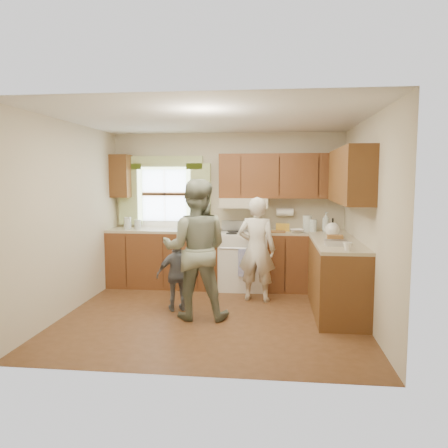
# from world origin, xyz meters

# --- Properties ---
(room) EXTENTS (3.80, 3.80, 3.80)m
(room) POSITION_xyz_m (0.00, 0.00, 1.25)
(room) COLOR #4D2E18
(room) RESTS_ON ground
(kitchen_fixtures) EXTENTS (3.80, 2.25, 2.15)m
(kitchen_fixtures) POSITION_xyz_m (0.61, 1.08, 0.84)
(kitchen_fixtures) COLOR #49230F
(kitchen_fixtures) RESTS_ON ground
(stove) EXTENTS (0.76, 0.67, 1.07)m
(stove) POSITION_xyz_m (0.30, 1.44, 0.47)
(stove) COLOR silver
(stove) RESTS_ON ground
(woman_left) EXTENTS (0.60, 0.45, 1.50)m
(woman_left) POSITION_xyz_m (0.53, 0.77, 0.75)
(woman_left) COLOR beige
(woman_left) RESTS_ON ground
(woman_right) EXTENTS (0.89, 0.71, 1.76)m
(woman_right) POSITION_xyz_m (-0.20, -0.09, 0.88)
(woman_right) COLOR #2C442C
(woman_right) RESTS_ON ground
(child) EXTENTS (0.62, 0.43, 0.97)m
(child) POSITION_xyz_m (-0.50, 0.17, 0.49)
(child) COLOR slate
(child) RESTS_ON ground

